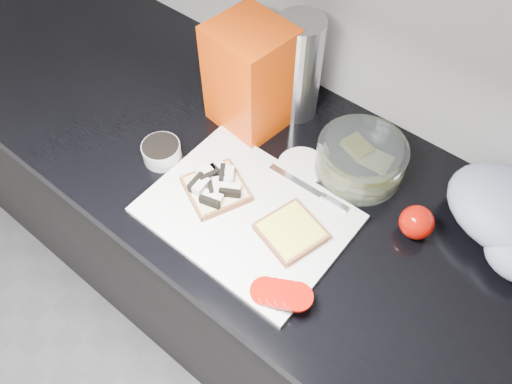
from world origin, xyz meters
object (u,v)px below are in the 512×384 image
at_px(cutting_board, 247,214).
at_px(steel_canister, 298,69).
at_px(glass_bowl, 360,159).
at_px(bread_bag, 250,77).

bearing_deg(cutting_board, steel_canister, 108.78).
height_order(cutting_board, steel_canister, steel_canister).
relative_size(glass_bowl, bread_bag, 0.76).
height_order(cutting_board, glass_bowl, glass_bowl).
distance_m(glass_bowl, bread_bag, 0.30).
distance_m(glass_bowl, steel_canister, 0.25).
bearing_deg(steel_canister, bread_bag, -125.48).
bearing_deg(bread_bag, steel_canister, 61.66).
height_order(bread_bag, steel_canister, bread_bag).
bearing_deg(cutting_board, glass_bowl, 64.78).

